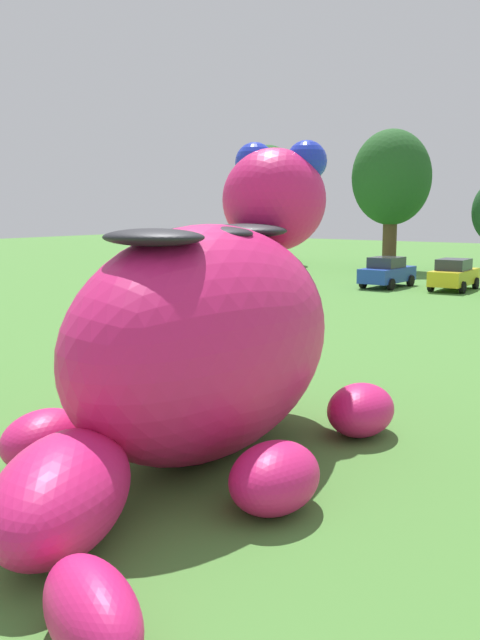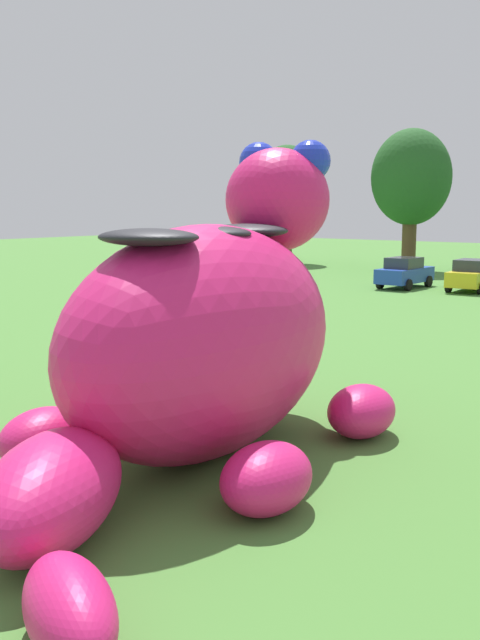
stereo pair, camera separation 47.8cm
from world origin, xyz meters
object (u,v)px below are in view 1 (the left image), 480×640
giant_inflatable_creature (209,336)px  car_blue (387,272)px  spectator_mid_field (237,306)px  car_yellow (454,275)px

giant_inflatable_creature → car_blue: bearing=107.8°
giant_inflatable_creature → spectator_mid_field: size_ratio=6.48×
giant_inflatable_creature → car_blue: 29.36m
giant_inflatable_creature → car_blue: size_ratio=2.67×
car_blue → spectator_mid_field: 16.38m
car_yellow → car_blue: bearing=-168.6°
car_yellow → spectator_mid_field: 17.21m
spectator_mid_field → giant_inflatable_creature: bearing=-56.4°
car_yellow → spectator_mid_field: car_yellow is taller
car_blue → car_yellow: 3.67m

